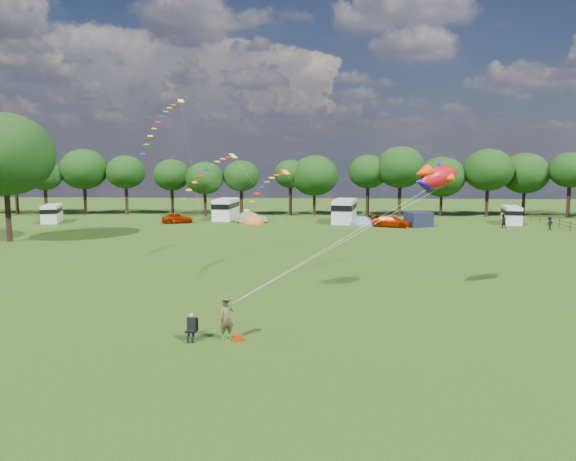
{
  "coord_description": "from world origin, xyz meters",
  "views": [
    {
      "loc": [
        1.72,
        -28.35,
        8.83
      ],
      "look_at": [
        0.0,
        8.0,
        4.0
      ],
      "focal_mm": 35.0,
      "sensor_mm": 36.0,
      "label": 1
    }
  ],
  "objects_px": {
    "car_c": "(391,221)",
    "campervan_c": "(344,210)",
    "tent_orange": "(254,224)",
    "walker_b": "(550,223)",
    "big_tree": "(4,154)",
    "car_d": "(382,220)",
    "car_a": "(177,218)",
    "walker_a": "(503,221)",
    "camp_chair": "(192,324)",
    "campervan_b": "(226,209)",
    "car_b": "(251,217)",
    "campervan_d": "(512,214)",
    "kite_flyer": "(227,319)",
    "campervan_a": "(52,213)",
    "fish_kite": "(435,177)",
    "tent_greyblue": "(362,226)"
  },
  "relations": [
    {
      "from": "car_c",
      "to": "campervan_a",
      "type": "bearing_deg",
      "value": 106.03
    },
    {
      "from": "big_tree",
      "to": "car_d",
      "type": "distance_m",
      "value": 44.32
    },
    {
      "from": "car_a",
      "to": "walker_a",
      "type": "height_order",
      "value": "walker_a"
    },
    {
      "from": "tent_greyblue",
      "to": "campervan_c",
      "type": "bearing_deg",
      "value": 122.41
    },
    {
      "from": "campervan_b",
      "to": "campervan_c",
      "type": "height_order",
      "value": "campervan_c"
    },
    {
      "from": "walker_a",
      "to": "car_c",
      "type": "bearing_deg",
      "value": -16.39
    },
    {
      "from": "walker_b",
      "to": "campervan_c",
      "type": "bearing_deg",
      "value": -44.18
    },
    {
      "from": "campervan_b",
      "to": "campervan_a",
      "type": "bearing_deg",
      "value": 106.89
    },
    {
      "from": "campervan_c",
      "to": "kite_flyer",
      "type": "height_order",
      "value": "campervan_c"
    },
    {
      "from": "camp_chair",
      "to": "fish_kite",
      "type": "xyz_separation_m",
      "value": [
        13.43,
        9.69,
        6.72
      ]
    },
    {
      "from": "car_b",
      "to": "tent_greyblue",
      "type": "height_order",
      "value": "car_b"
    },
    {
      "from": "camp_chair",
      "to": "tent_orange",
      "type": "bearing_deg",
      "value": 95.84
    },
    {
      "from": "car_b",
      "to": "walker_a",
      "type": "xyz_separation_m",
      "value": [
        31.7,
        -4.09,
        0.16
      ]
    },
    {
      "from": "campervan_c",
      "to": "campervan_d",
      "type": "distance_m",
      "value": 21.86
    },
    {
      "from": "big_tree",
      "to": "tent_greyblue",
      "type": "bearing_deg",
      "value": 21.87
    },
    {
      "from": "tent_orange",
      "to": "camp_chair",
      "type": "relative_size",
      "value": 2.43
    },
    {
      "from": "car_d",
      "to": "camp_chair",
      "type": "height_order",
      "value": "car_d"
    },
    {
      "from": "walker_b",
      "to": "kite_flyer",
      "type": "bearing_deg",
      "value": 22.97
    },
    {
      "from": "car_c",
      "to": "campervan_c",
      "type": "xyz_separation_m",
      "value": [
        -5.68,
        4.45,
        0.96
      ]
    },
    {
      "from": "camp_chair",
      "to": "walker_a",
      "type": "distance_m",
      "value": 52.83
    },
    {
      "from": "camp_chair",
      "to": "walker_a",
      "type": "bearing_deg",
      "value": 59.81
    },
    {
      "from": "big_tree",
      "to": "car_a",
      "type": "bearing_deg",
      "value": 51.27
    },
    {
      "from": "car_b",
      "to": "campervan_c",
      "type": "bearing_deg",
      "value": -88.21
    },
    {
      "from": "tent_orange",
      "to": "fish_kite",
      "type": "bearing_deg",
      "value": -67.45
    },
    {
      "from": "car_a",
      "to": "campervan_d",
      "type": "relative_size",
      "value": 0.83
    },
    {
      "from": "car_d",
      "to": "fish_kite",
      "type": "xyz_separation_m",
      "value": [
        -1.17,
        -36.84,
        6.84
      ]
    },
    {
      "from": "car_b",
      "to": "walker_a",
      "type": "relative_size",
      "value": 2.32
    },
    {
      "from": "car_c",
      "to": "tent_greyblue",
      "type": "relative_size",
      "value": 1.33
    },
    {
      "from": "kite_flyer",
      "to": "car_d",
      "type": "bearing_deg",
      "value": 45.89
    },
    {
      "from": "campervan_d",
      "to": "walker_a",
      "type": "height_order",
      "value": "campervan_d"
    },
    {
      "from": "campervan_d",
      "to": "kite_flyer",
      "type": "bearing_deg",
      "value": 157.59
    },
    {
      "from": "campervan_b",
      "to": "campervan_c",
      "type": "distance_m",
      "value": 16.64
    },
    {
      "from": "car_a",
      "to": "walker_a",
      "type": "xyz_separation_m",
      "value": [
        41.49,
        -3.19,
        0.18
      ]
    },
    {
      "from": "campervan_b",
      "to": "fish_kite",
      "type": "bearing_deg",
      "value": -148.94
    },
    {
      "from": "camp_chair",
      "to": "walker_b",
      "type": "xyz_separation_m",
      "value": [
        34.22,
        42.6,
        0.01
      ]
    },
    {
      "from": "campervan_a",
      "to": "kite_flyer",
      "type": "relative_size",
      "value": 2.58
    },
    {
      "from": "campervan_b",
      "to": "camp_chair",
      "type": "height_order",
      "value": "campervan_b"
    },
    {
      "from": "car_a",
      "to": "car_b",
      "type": "height_order",
      "value": "car_b"
    },
    {
      "from": "camp_chair",
      "to": "car_a",
      "type": "bearing_deg",
      "value": 107.93
    },
    {
      "from": "car_c",
      "to": "campervan_c",
      "type": "bearing_deg",
      "value": 71.45
    },
    {
      "from": "tent_orange",
      "to": "walker_b",
      "type": "height_order",
      "value": "walker_b"
    },
    {
      "from": "campervan_d",
      "to": "kite_flyer",
      "type": "height_order",
      "value": "campervan_d"
    },
    {
      "from": "kite_flyer",
      "to": "walker_a",
      "type": "distance_m",
      "value": 51.72
    },
    {
      "from": "big_tree",
      "to": "walker_a",
      "type": "distance_m",
      "value": 57.24
    },
    {
      "from": "car_b",
      "to": "campervan_d",
      "type": "xyz_separation_m",
      "value": [
        34.28,
        0.37,
        0.53
      ]
    },
    {
      "from": "campervan_c",
      "to": "car_a",
      "type": "bearing_deg",
      "value": 104.35
    },
    {
      "from": "car_a",
      "to": "car_d",
      "type": "distance_m",
      "value": 26.96
    },
    {
      "from": "tent_greyblue",
      "to": "campervan_d",
      "type": "bearing_deg",
      "value": 8.38
    },
    {
      "from": "campervan_b",
      "to": "walker_a",
      "type": "height_order",
      "value": "campervan_b"
    },
    {
      "from": "car_b",
      "to": "car_c",
      "type": "xyz_separation_m",
      "value": [
        18.11,
        -3.62,
        -0.01
      ]
    }
  ]
}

